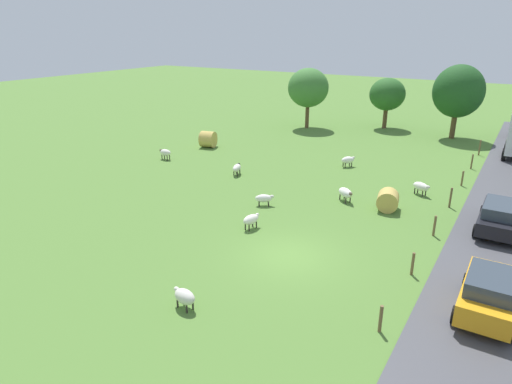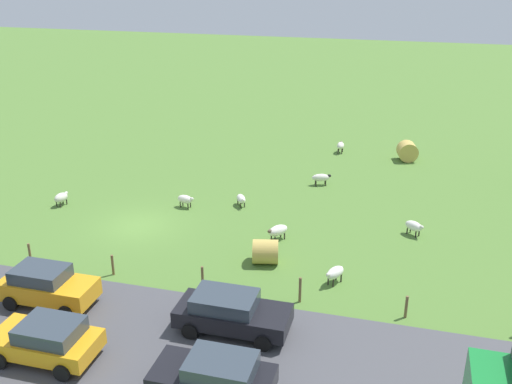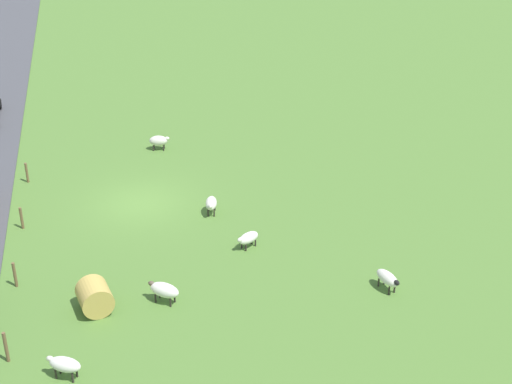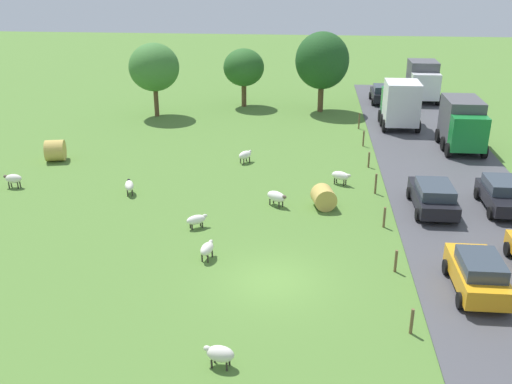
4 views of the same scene
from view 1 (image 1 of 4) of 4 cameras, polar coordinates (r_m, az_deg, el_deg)
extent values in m
plane|color=#517A33|center=(20.90, 4.16, -8.04)|extent=(160.00, 160.00, 0.00)
ellipsoid|color=silver|center=(23.28, -0.65, -3.49)|extent=(0.69, 1.07, 0.50)
ellipsoid|color=silver|center=(23.55, 0.15, -2.91)|extent=(0.23, 0.29, 0.20)
cylinder|color=#2D2823|center=(23.69, -0.43, -4.00)|extent=(0.07, 0.07, 0.34)
cylinder|color=#2D2823|center=(23.52, 0.05, -4.18)|extent=(0.07, 0.07, 0.34)
cylinder|color=#2D2823|center=(23.34, -1.36, -4.39)|extent=(0.07, 0.07, 0.34)
cylinder|color=#2D2823|center=(23.16, -0.88, -4.58)|extent=(0.07, 0.07, 0.34)
ellipsoid|color=white|center=(34.39, 11.50, 3.99)|extent=(1.02, 1.13, 0.52)
ellipsoid|color=silver|center=(34.62, 12.19, 4.25)|extent=(0.30, 0.32, 0.20)
cylinder|color=#2D2823|center=(34.76, 11.72, 3.52)|extent=(0.07, 0.07, 0.34)
cylinder|color=#2D2823|center=(34.53, 11.98, 3.39)|extent=(0.07, 0.07, 0.34)
cylinder|color=#2D2823|center=(34.45, 10.94, 3.42)|extent=(0.07, 0.07, 0.34)
cylinder|color=#2D2823|center=(34.23, 11.20, 3.30)|extent=(0.07, 0.07, 0.34)
ellipsoid|color=silver|center=(31.84, -2.44, 3.07)|extent=(0.82, 1.24, 0.48)
ellipsoid|color=black|center=(32.31, -2.19, 3.53)|extent=(0.25, 0.30, 0.20)
cylinder|color=#2D2823|center=(32.27, -2.51, 2.64)|extent=(0.07, 0.07, 0.34)
cylinder|color=#2D2823|center=(32.20, -2.05, 2.61)|extent=(0.07, 0.07, 0.34)
cylinder|color=#2D2823|center=(31.69, -2.81, 2.31)|extent=(0.07, 0.07, 0.34)
cylinder|color=#2D2823|center=(31.62, -2.35, 2.27)|extent=(0.07, 0.07, 0.34)
ellipsoid|color=white|center=(27.44, 11.22, -0.09)|extent=(1.28, 1.15, 0.55)
ellipsoid|color=brown|center=(26.96, 11.87, -0.22)|extent=(0.32, 0.30, 0.20)
cylinder|color=#2D2823|center=(27.40, 11.80, -1.01)|extent=(0.07, 0.07, 0.34)
cylinder|color=#2D2823|center=(27.24, 11.26, -1.09)|extent=(0.07, 0.07, 0.34)
cylinder|color=#2D2823|center=(27.91, 11.08, -0.56)|extent=(0.07, 0.07, 0.34)
cylinder|color=#2D2823|center=(27.75, 10.55, -0.64)|extent=(0.07, 0.07, 0.34)
ellipsoid|color=white|center=(29.77, 20.09, 0.67)|extent=(1.22, 0.97, 0.51)
ellipsoid|color=silver|center=(29.43, 20.89, 0.58)|extent=(0.31, 0.28, 0.20)
cylinder|color=#2D2823|center=(29.82, 20.62, -0.13)|extent=(0.07, 0.07, 0.37)
cylinder|color=#2D2823|center=(29.61, 20.28, -0.23)|extent=(0.07, 0.07, 0.37)
cylinder|color=#2D2823|center=(30.17, 19.74, 0.21)|extent=(0.07, 0.07, 0.37)
cylinder|color=#2D2823|center=(29.97, 19.40, 0.12)|extent=(0.07, 0.07, 0.37)
ellipsoid|color=silver|center=(17.25, -8.99, -12.91)|extent=(1.03, 0.70, 0.54)
ellipsoid|color=silver|center=(17.49, -9.99, -12.00)|extent=(0.29, 0.22, 0.20)
cylinder|color=#2D2823|center=(17.54, -9.88, -13.74)|extent=(0.07, 0.07, 0.31)
cylinder|color=#2D2823|center=(17.69, -9.11, -13.37)|extent=(0.07, 0.07, 0.31)
cylinder|color=#2D2823|center=(17.20, -8.74, -14.43)|extent=(0.07, 0.07, 0.31)
cylinder|color=#2D2823|center=(17.35, -7.97, -14.04)|extent=(0.07, 0.07, 0.31)
ellipsoid|color=white|center=(26.30, 0.99, -0.80)|extent=(1.09, 0.92, 0.46)
ellipsoid|color=silver|center=(26.28, 2.02, -0.58)|extent=(0.32, 0.29, 0.20)
cylinder|color=#2D2823|center=(26.55, 1.56, -1.34)|extent=(0.07, 0.07, 0.28)
cylinder|color=#2D2823|center=(26.31, 1.58, -1.54)|extent=(0.07, 0.07, 0.28)
cylinder|color=#2D2823|center=(26.53, 0.38, -1.34)|extent=(0.07, 0.07, 0.28)
cylinder|color=#2D2823|center=(26.29, 0.39, -1.54)|extent=(0.07, 0.07, 0.28)
ellipsoid|color=silver|center=(36.32, -11.36, 4.91)|extent=(0.98, 0.54, 0.52)
ellipsoid|color=brown|center=(36.59, -11.92, 5.17)|extent=(0.26, 0.19, 0.20)
cylinder|color=#2D2823|center=(36.49, -11.78, 4.33)|extent=(0.07, 0.07, 0.38)
cylinder|color=#2D2823|center=(36.69, -11.49, 4.44)|extent=(0.07, 0.07, 0.38)
cylinder|color=#2D2823|center=(36.14, -11.15, 4.22)|extent=(0.07, 0.07, 0.38)
cylinder|color=#2D2823|center=(36.35, -10.86, 4.33)|extent=(0.07, 0.07, 0.38)
cylinder|color=tan|center=(26.71, 16.30, -0.99)|extent=(1.44, 1.46, 1.20)
cylinder|color=tan|center=(39.62, -6.07, 6.64)|extent=(1.48, 1.62, 1.39)
cylinder|color=brown|center=(48.95, 15.98, 9.07)|extent=(0.43, 0.43, 2.24)
ellipsoid|color=#285B23|center=(48.59, 16.25, 11.77)|extent=(3.56, 3.56, 3.25)
cylinder|color=brown|center=(47.51, 6.48, 9.63)|extent=(0.38, 0.38, 2.63)
ellipsoid|color=#3D7533|center=(47.10, 6.61, 12.95)|extent=(4.11, 4.11, 3.89)
cylinder|color=brown|center=(46.41, 23.66, 7.80)|extent=(0.47, 0.47, 2.57)
ellipsoid|color=#1E4C1E|center=(45.94, 24.20, 11.53)|extent=(4.52, 4.52, 4.76)
cylinder|color=brown|center=(16.49, 15.46, -15.17)|extent=(0.12, 0.12, 1.02)
cylinder|color=brown|center=(20.24, 19.17, -8.56)|extent=(0.12, 0.12, 1.02)
cylinder|color=brown|center=(24.22, 21.62, -3.99)|extent=(0.12, 0.12, 1.07)
cylinder|color=brown|center=(28.32, 23.36, -0.66)|extent=(0.12, 0.12, 1.20)
cylinder|color=brown|center=(32.57, 24.61, 1.57)|extent=(0.12, 0.12, 1.02)
cylinder|color=brown|center=(36.82, 25.61, 3.49)|extent=(0.12, 0.12, 1.11)
cylinder|color=brown|center=(41.11, 26.40, 5.04)|extent=(0.12, 0.12, 1.26)
cylinder|color=black|center=(43.07, 29.13, 5.07)|extent=(0.30, 0.96, 0.96)
cylinder|color=black|center=(41.77, 29.01, 4.69)|extent=(0.30, 0.96, 0.96)
cylinder|color=black|center=(40.19, 28.85, 4.20)|extent=(0.30, 0.96, 0.96)
cube|color=black|center=(26.09, 28.55, -2.92)|extent=(1.94, 4.51, 0.69)
cube|color=#333D47|center=(25.56, 28.73, -1.89)|extent=(1.71, 2.48, 0.56)
cylinder|color=black|center=(27.61, 26.69, -2.18)|extent=(0.22, 0.64, 0.64)
cylinder|color=black|center=(24.88, 25.96, -4.40)|extent=(0.22, 0.64, 0.64)
cylinder|color=black|center=(50.93, 29.61, 6.78)|extent=(0.22, 0.64, 0.64)
cylinder|color=black|center=(48.50, 29.44, 6.26)|extent=(0.22, 0.64, 0.64)
cube|color=orange|center=(18.65, 27.34, -11.46)|extent=(1.76, 4.03, 0.80)
cube|color=#333D47|center=(18.06, 27.59, -10.06)|extent=(1.55, 2.22, 0.56)
cylinder|color=black|center=(20.02, 25.01, -10.18)|extent=(0.22, 0.64, 0.64)
cylinder|color=black|center=(17.75, 23.83, -14.03)|extent=(0.22, 0.64, 0.64)
cylinder|color=black|center=(17.74, 29.59, -15.10)|extent=(0.22, 0.64, 0.64)
camera|label=2|loc=(35.67, 65.99, 15.47)|focal=40.94mm
camera|label=3|loc=(49.49, 25.83, 27.21)|focal=54.88mm
camera|label=4|loc=(9.09, -99.51, 16.40)|focal=41.22mm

